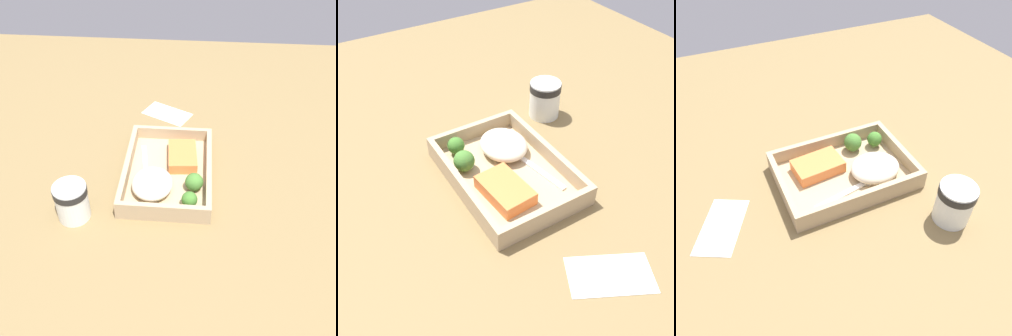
# 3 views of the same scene
# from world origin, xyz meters

# --- Properties ---
(ground_plane) EXTENTS (1.60, 1.60, 0.02)m
(ground_plane) POSITION_xyz_m (0.00, 0.00, -0.01)
(ground_plane) COLOR olive
(takeout_tray) EXTENTS (0.29, 0.20, 0.01)m
(takeout_tray) POSITION_xyz_m (0.00, 0.00, 0.01)
(takeout_tray) COLOR tan
(takeout_tray) RESTS_ON ground_plane
(tray_rim) EXTENTS (0.29, 0.20, 0.03)m
(tray_rim) POSITION_xyz_m (0.00, 0.00, 0.03)
(tray_rim) COLOR tan
(tray_rim) RESTS_ON takeout_tray
(salmon_fillet) EXTENTS (0.11, 0.08, 0.03)m
(salmon_fillet) POSITION_xyz_m (-0.05, 0.03, 0.03)
(salmon_fillet) COLOR orange
(salmon_fillet) RESTS_ON takeout_tray
(mashed_potatoes) EXTENTS (0.11, 0.09, 0.04)m
(mashed_potatoes) POSITION_xyz_m (0.06, -0.03, 0.03)
(mashed_potatoes) COLOR beige
(mashed_potatoes) RESTS_ON takeout_tray
(broccoli_floret_1) EXTENTS (0.04, 0.04, 0.04)m
(broccoli_floret_1) POSITION_xyz_m (0.05, 0.06, 0.03)
(broccoli_floret_1) COLOR #7A985C
(broccoli_floret_1) RESTS_ON takeout_tray
(broccoli_floret_2) EXTENTS (0.04, 0.04, 0.04)m
(broccoli_floret_2) POSITION_xyz_m (0.11, 0.06, 0.03)
(broccoli_floret_2) COLOR #88A05D
(broccoli_floret_2) RESTS_ON takeout_tray
(fork) EXTENTS (0.16, 0.04, 0.00)m
(fork) POSITION_xyz_m (-0.01, -0.05, 0.01)
(fork) COLOR white
(fork) RESTS_ON takeout_tray
(paper_cup) EXTENTS (0.07, 0.07, 0.09)m
(paper_cup) POSITION_xyz_m (0.14, -0.19, 0.05)
(paper_cup) COLOR white
(paper_cup) RESTS_ON ground_plane
(receipt_slip) EXTENTS (0.13, 0.15, 0.00)m
(receipt_slip) POSITION_xyz_m (-0.27, -0.02, 0.00)
(receipt_slip) COLOR white
(receipt_slip) RESTS_ON ground_plane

